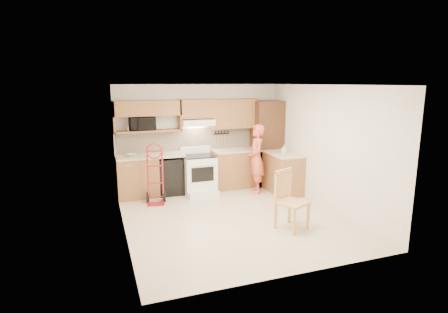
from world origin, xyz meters
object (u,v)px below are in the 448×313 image
microwave (142,123)px  person (256,159)px  range (200,172)px  dining_chair (292,200)px  hand_truck (155,177)px

microwave → person: 2.72m
range → dining_chair: range is taller
microwave → dining_chair: microwave is taller
range → person: person is taller
hand_truck → dining_chair: bearing=-35.7°
person → dining_chair: bearing=6.5°
range → person: size_ratio=0.66×
range → hand_truck: bearing=-161.7°
microwave → range: (1.21, -0.41, -1.11)m
microwave → dining_chair: (2.17, -2.93, -1.12)m
microwave → range: microwave is taller
hand_truck → dining_chair: size_ratio=1.13×
microwave → person: microwave is taller
hand_truck → person: bearing=11.5°
person → hand_truck: person is taller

